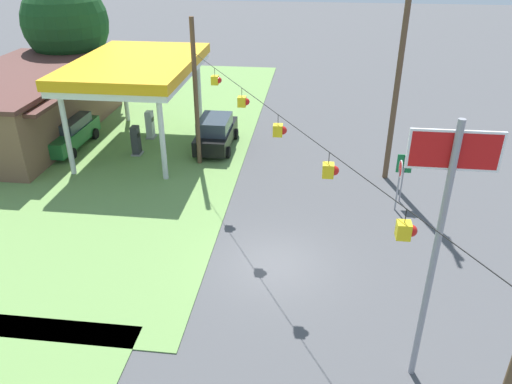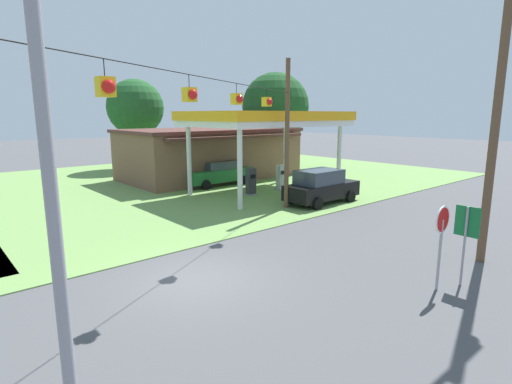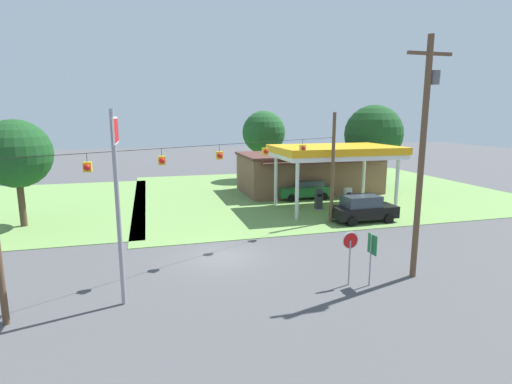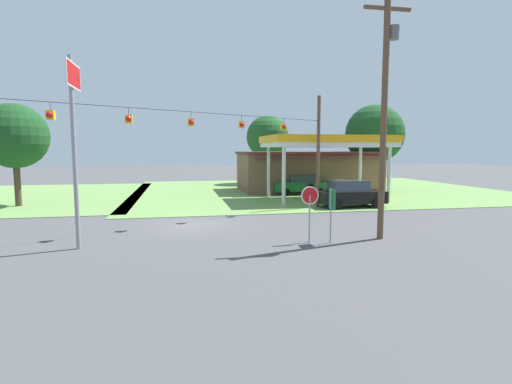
% 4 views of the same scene
% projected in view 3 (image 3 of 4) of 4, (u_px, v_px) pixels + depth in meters
% --- Properties ---
extents(ground_plane, '(160.00, 160.00, 0.00)m').
position_uv_depth(ground_plane, '(221.00, 257.00, 21.82)').
color(ground_plane, '#4C4C4F').
extents(grass_verge_station_corner, '(36.00, 28.00, 0.04)m').
position_uv_depth(grass_verge_station_corner, '(317.00, 191.00, 40.90)').
color(grass_verge_station_corner, '#6B934C').
rests_on(grass_verge_station_corner, ground).
extents(gas_station_canopy, '(9.76, 6.44, 5.20)m').
position_uv_depth(gas_station_canopy, '(335.00, 152.00, 32.15)').
color(gas_station_canopy, silver).
rests_on(gas_station_canopy, ground).
extents(gas_station_store, '(13.63, 7.92, 3.91)m').
position_uv_depth(gas_station_store, '(309.00, 172.00, 40.27)').
color(gas_station_store, brown).
rests_on(gas_station_store, ground).
extents(fuel_pump_near, '(0.71, 0.56, 1.73)m').
position_uv_depth(fuel_pump_near, '(319.00, 200.00, 32.54)').
color(fuel_pump_near, gray).
rests_on(fuel_pump_near, ground).
extents(fuel_pump_far, '(0.71, 0.56, 1.73)m').
position_uv_depth(fuel_pump_far, '(348.00, 198.00, 33.22)').
color(fuel_pump_far, gray).
rests_on(fuel_pump_far, ground).
extents(car_at_pumps_front, '(4.67, 2.11, 1.96)m').
position_uv_depth(car_at_pumps_front, '(363.00, 209.00, 28.79)').
color(car_at_pumps_front, black).
rests_on(car_at_pumps_front, ground).
extents(car_at_pumps_rear, '(5.07, 2.14, 1.76)m').
position_uv_depth(car_at_pumps_rear, '(305.00, 189.00, 36.79)').
color(car_at_pumps_rear, '#1E602D').
rests_on(car_at_pumps_rear, ground).
extents(stop_sign_roadside, '(0.80, 0.08, 2.50)m').
position_uv_depth(stop_sign_roadside, '(350.00, 247.00, 17.86)').
color(stop_sign_roadside, '#99999E').
rests_on(stop_sign_roadside, ground).
extents(stop_sign_overhead, '(0.22, 2.14, 7.84)m').
position_uv_depth(stop_sign_overhead, '(117.00, 171.00, 15.33)').
color(stop_sign_overhead, gray).
rests_on(stop_sign_overhead, ground).
extents(route_sign, '(0.10, 0.70, 2.40)m').
position_uv_depth(route_sign, '(372.00, 249.00, 17.82)').
color(route_sign, gray).
rests_on(route_sign, ground).
extents(utility_pole_main, '(2.20, 0.44, 11.03)m').
position_uv_depth(utility_pole_main, '(423.00, 148.00, 18.03)').
color(utility_pole_main, brown).
rests_on(utility_pole_main, ground).
extents(signal_span_gantry, '(18.16, 10.24, 7.82)m').
position_uv_depth(signal_span_gantry, '(220.00, 178.00, 20.99)').
color(signal_span_gantry, brown).
rests_on(signal_span_gantry, ground).
extents(tree_behind_station, '(5.10, 5.10, 8.19)m').
position_uv_depth(tree_behind_station, '(264.00, 133.00, 47.36)').
color(tree_behind_station, '#4C3828').
rests_on(tree_behind_station, ground).
extents(tree_west_verge, '(4.61, 4.61, 7.38)m').
position_uv_depth(tree_west_verge, '(16.00, 154.00, 26.84)').
color(tree_west_verge, '#4C3828').
rests_on(tree_west_verge, ground).
extents(tree_far_back, '(6.03, 6.03, 8.72)m').
position_uv_depth(tree_far_back, '(374.00, 134.00, 41.59)').
color(tree_far_back, '#4C3828').
rests_on(tree_far_back, ground).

